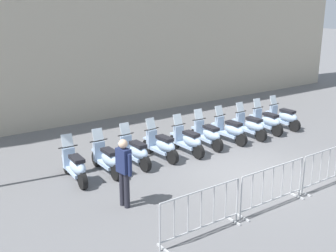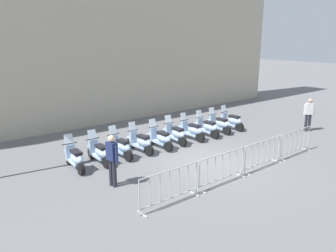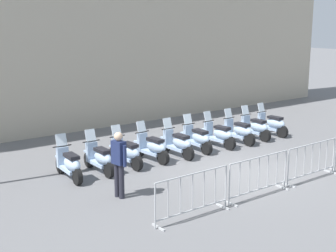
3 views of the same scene
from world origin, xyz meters
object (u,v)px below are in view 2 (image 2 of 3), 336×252
at_px(motorcycle_0, 75,158).
at_px(barrier_segment_1, 222,169).
at_px(barrier_segment_2, 263,154).
at_px(officer_near_row_end, 112,158).
at_px(motorcycle_1, 99,153).
at_px(motorcycle_2, 121,147).
at_px(motorcycle_8, 219,124).
at_px(motorcycle_5, 175,134).
at_px(motorcycle_4, 161,139).
at_px(motorcycle_3, 141,142).
at_px(motorcycle_9, 232,121).
at_px(motorcycle_7, 207,128).
at_px(motorcycle_6, 192,131).
at_px(barrier_segment_0, 170,187).
at_px(barrier_segment_3, 295,143).
at_px(officer_mid_plaza, 309,113).

xyz_separation_m(motorcycle_0, barrier_segment_1, (3.65, -3.87, 0.07)).
distance_m(barrier_segment_2, officer_near_row_end, 5.58).
bearing_deg(motorcycle_1, motorcycle_2, 8.57).
relative_size(motorcycle_8, barrier_segment_2, 0.80).
bearing_deg(motorcycle_5, motorcycle_4, -166.73).
height_order(motorcycle_2, motorcycle_3, same).
bearing_deg(officer_near_row_end, motorcycle_9, 19.47).
height_order(motorcycle_2, motorcycle_7, same).
relative_size(motorcycle_6, motorcycle_8, 1.00).
xyz_separation_m(barrier_segment_0, barrier_segment_3, (6.69, 0.59, 0.00)).
relative_size(motorcycle_1, motorcycle_9, 1.00).
distance_m(motorcycle_1, barrier_segment_1, 4.77).
distance_m(motorcycle_2, motorcycle_3, 0.98).
bearing_deg(motorcycle_7, barrier_segment_3, -72.72).
relative_size(motorcycle_7, officer_mid_plaza, 1.00).
xyz_separation_m(motorcycle_9, barrier_segment_1, (-5.13, -4.75, 0.07)).
bearing_deg(barrier_segment_3, officer_mid_plaza, 26.67).
bearing_deg(motorcycle_7, motorcycle_1, -174.89).
relative_size(motorcycle_2, motorcycle_9, 1.00).
bearing_deg(officer_near_row_end, motorcycle_3, 45.01).
bearing_deg(officer_mid_plaza, motorcycle_2, 169.56).
height_order(motorcycle_0, motorcycle_5, same).
xyz_separation_m(motorcycle_0, motorcycle_8, (7.80, 0.77, 0.00)).
xyz_separation_m(motorcycle_4, barrier_segment_2, (1.96, -3.98, 0.07)).
bearing_deg(motorcycle_6, motorcycle_2, -175.02).
bearing_deg(motorcycle_2, motorcycle_1, -171.43).
height_order(motorcycle_5, officer_mid_plaza, officer_mid_plaza).
relative_size(motorcycle_2, motorcycle_3, 1.00).
height_order(motorcycle_1, barrier_segment_3, motorcycle_1).
relative_size(motorcycle_2, barrier_segment_3, 0.80).
distance_m(motorcycle_0, motorcycle_1, 0.98).
bearing_deg(motorcycle_6, motorcycle_0, -174.41).
xyz_separation_m(motorcycle_0, motorcycle_2, (1.95, 0.23, 0.00)).
distance_m(motorcycle_2, barrier_segment_3, 7.19).
distance_m(motorcycle_4, officer_mid_plaza, 8.19).
bearing_deg(officer_mid_plaza, barrier_segment_3, -153.33).
relative_size(motorcycle_4, officer_mid_plaza, 1.00).
bearing_deg(motorcycle_9, motorcycle_6, -174.14).
xyz_separation_m(motorcycle_2, motorcycle_7, (4.88, 0.38, 0.00)).
distance_m(motorcycle_3, motorcycle_7, 3.91).
relative_size(motorcycle_5, barrier_segment_2, 0.80).
height_order(motorcycle_8, barrier_segment_0, motorcycle_8).
xyz_separation_m(barrier_segment_1, barrier_segment_3, (4.46, 0.39, 0.00)).
distance_m(motorcycle_6, barrier_segment_3, 4.63).
xyz_separation_m(motorcycle_6, barrier_segment_1, (-2.21, -4.45, 0.07)).
xyz_separation_m(motorcycle_0, motorcycle_5, (4.87, 0.53, 0.00)).
bearing_deg(motorcycle_4, motorcycle_5, 13.27).
distance_m(motorcycle_8, motorcycle_9, 0.98).
xyz_separation_m(motorcycle_5, motorcycle_6, (0.99, 0.04, 0.00)).
relative_size(motorcycle_5, barrier_segment_0, 0.80).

